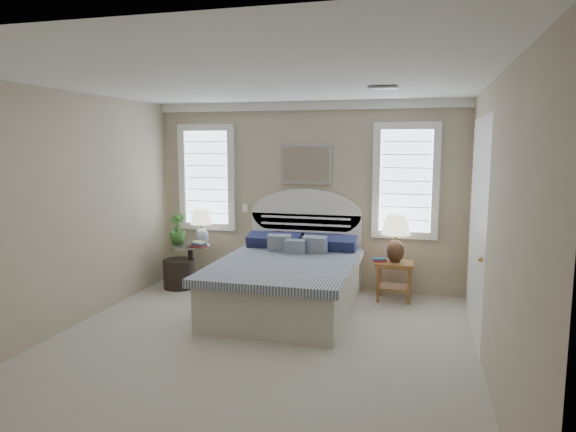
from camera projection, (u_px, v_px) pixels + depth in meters
The scene contains 21 objects.
floor at pixel (251, 351), 5.25m from camera, with size 4.50×5.00×0.01m, color #B5AE9B.
ceiling at pixel (249, 81), 4.88m from camera, with size 4.50×5.00×0.01m, color white.
wall_back at pixel (307, 196), 7.45m from camera, with size 4.50×0.02×2.70m, color #C2B492.
wall_left at pixel (57, 213), 5.64m from camera, with size 0.02×5.00×2.70m, color #C2B492.
wall_right at pixel (493, 231), 4.49m from camera, with size 0.02×5.00×2.70m, color #C2B492.
crown_molding at pixel (307, 106), 7.24m from camera, with size 4.50×0.08×0.12m, color white.
hvac_vent at pixel (383, 88), 5.34m from camera, with size 0.30×0.20×0.02m, color #B2B2B2.
switch_plate at pixel (245, 208), 7.71m from camera, with size 0.08×0.01×0.12m, color white.
window_left at pixel (207, 177), 7.80m from camera, with size 0.90×0.06×1.60m, color #C3E0F7.
window_right at pixel (406, 181), 7.04m from camera, with size 0.90×0.06×1.60m, color #C3E0F7.
painting at pixel (306, 164), 7.35m from camera, with size 0.74×0.04×0.58m, color silver.
closet_door at pixel (477, 226), 5.66m from camera, with size 0.02×1.80×2.40m, color white.
bed at pixel (288, 279), 6.59m from camera, with size 1.72×2.28×1.47m.
side_table_left at pixel (191, 261), 7.58m from camera, with size 0.56×0.56×0.63m.
nightstand_right at pixel (394, 272), 6.92m from camera, with size 0.50×0.40×0.53m.
floor_pot at pixel (179, 274), 7.55m from camera, with size 0.46×0.46×0.42m, color black.
lamp_left at pixel (202, 223), 7.54m from camera, with size 0.42×0.42×0.53m.
lamp_right at pixel (396, 233), 6.86m from camera, with size 0.48×0.48×0.65m.
potted_plant at pixel (177, 229), 7.60m from camera, with size 0.25×0.25×0.45m, color #2F6D2B.
books_left at pixel (199, 244), 7.40m from camera, with size 0.23×0.20×0.08m.
books_right at pixel (379, 260), 6.92m from camera, with size 0.20×0.16×0.05m.
Camera 1 is at (1.66, -4.74, 2.10)m, focal length 32.00 mm.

